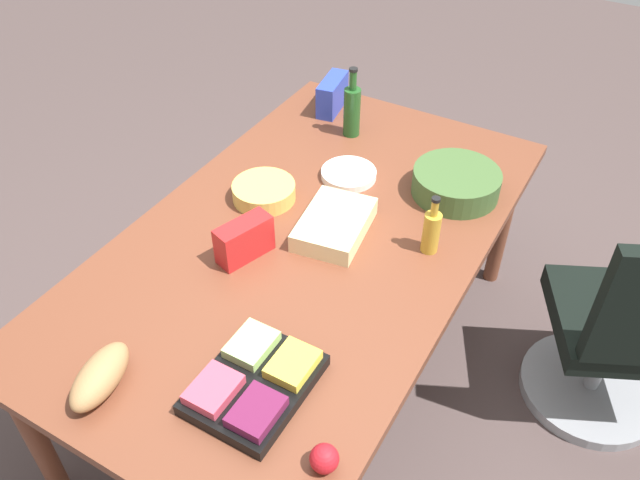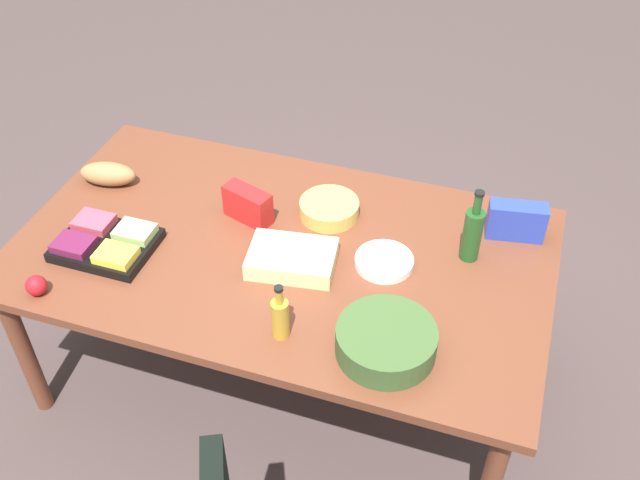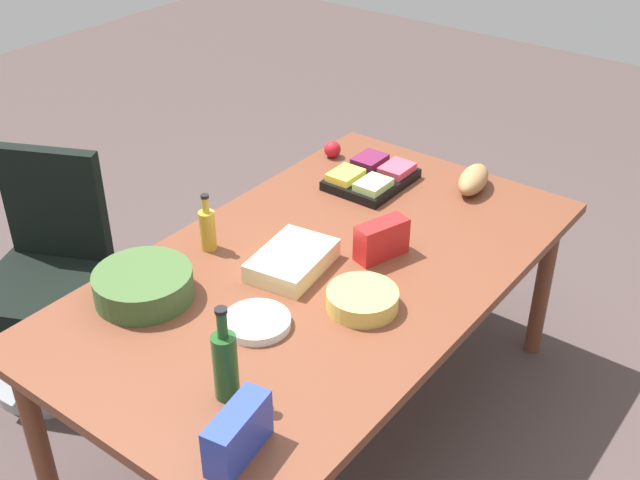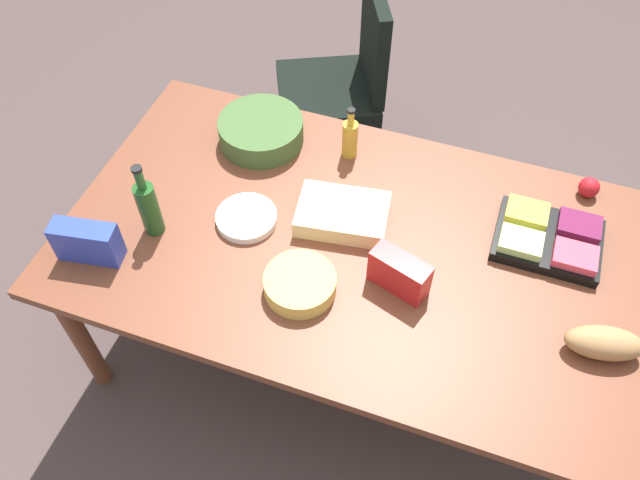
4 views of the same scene
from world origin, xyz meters
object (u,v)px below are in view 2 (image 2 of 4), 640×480
salad_bowl (386,341)px  apple_red (36,285)px  wine_bottle (472,233)px  fruit_platter (106,243)px  chip_bag_blue (516,221)px  paper_plate_stack (384,261)px  bread_loaf (108,174)px  conference_table (282,261)px  chip_bag_red (248,205)px  dressing_bottle (280,317)px  sheet_cake (292,259)px  chip_bowl (329,209)px

salad_bowl → apple_red: 1.26m
salad_bowl → wine_bottle: wine_bottle is taller
fruit_platter → chip_bag_blue: size_ratio=1.64×
fruit_platter → wine_bottle: 1.38m
paper_plate_stack → bread_loaf: bearing=-5.5°
conference_table → fruit_platter: size_ratio=5.66×
salad_bowl → chip_bag_red: chip_bag_red is taller
bread_loaf → chip_bag_blue: bearing=-173.2°
paper_plate_stack → salad_bowl: (-0.11, 0.40, 0.03)m
wine_bottle → conference_table: bearing=14.9°
salad_bowl → dressing_bottle: size_ratio=1.48×
bread_loaf → apple_red: bearing=98.6°
dressing_bottle → conference_table: bearing=-69.5°
salad_bowl → apple_red: bearing=6.1°
dressing_bottle → chip_bag_red: 0.64m
paper_plate_stack → wine_bottle: bearing=-153.9°
chip_bag_blue → apple_red: bearing=28.5°
salad_bowl → chip_bag_red: (0.70, -0.50, 0.02)m
salad_bowl → bread_loaf: size_ratio=1.39×
chip_bag_red → salad_bowl: bearing=144.6°
fruit_platter → bread_loaf: (0.21, -0.37, 0.02)m
fruit_platter → sheet_cake: bearing=-168.9°
wine_bottle → fruit_platter: bearing=16.7°
fruit_platter → wine_bottle: wine_bottle is taller
chip_bag_red → chip_bowl: bearing=-157.7°
salad_bowl → bread_loaf: bearing=-21.2°
chip_bag_red → bread_loaf: size_ratio=0.83×
fruit_platter → chip_bag_blue: (-1.47, -0.57, 0.04)m
paper_plate_stack → wine_bottle: wine_bottle is taller
salad_bowl → apple_red: size_ratio=4.39×
conference_table → bread_loaf: 0.87m
chip_bag_blue → sheet_cake: bearing=29.7°
paper_plate_stack → chip_bag_blue: (-0.44, -0.32, 0.06)m
salad_bowl → wine_bottle: (-0.18, -0.55, 0.07)m
bread_loaf → sheet_cake: size_ratio=0.75×
salad_bowl → dressing_bottle: 0.36m
conference_table → paper_plate_stack: 0.41m
fruit_platter → dressing_bottle: (-0.79, 0.19, 0.05)m
fruit_platter → paper_plate_stack: fruit_platter is taller
fruit_platter → paper_plate_stack: 1.06m
chip_bag_blue → chip_bag_red: 1.05m
conference_table → chip_bowl: chip_bowl is taller
conference_table → sheet_cake: bearing=133.4°
wine_bottle → bread_loaf: (1.53, 0.02, -0.07)m
dressing_bottle → sheet_cake: dressing_bottle is taller
fruit_platter → bread_loaf: bearing=-60.7°
chip_bowl → bread_loaf: 0.96m
conference_table → fruit_platter: fruit_platter is taller
chip_bag_blue → paper_plate_stack: bearing=36.2°
paper_plate_stack → sheet_cake: sheet_cake is taller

